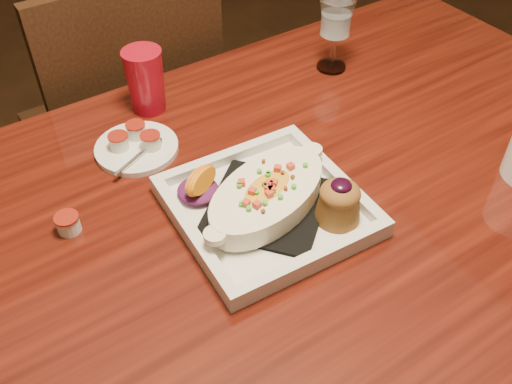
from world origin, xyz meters
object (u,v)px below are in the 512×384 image
saucer (136,146)px  chair_far (130,129)px  table (277,251)px  plate (273,200)px  red_tumbler (145,81)px  goblet (336,21)px

saucer → chair_far: bearing=72.3°
table → plate: (-0.01, -0.00, 0.12)m
table → plate: plate is taller
chair_far → red_tumbler: bearing=80.4°
chair_far → goblet: 0.59m
table → saucer: bearing=115.4°
saucer → plate: bearing=-67.0°
table → chair_far: bearing=90.0°
chair_far → goblet: (0.33, -0.35, 0.35)m
goblet → saucer: 0.46m
plate → red_tumbler: bearing=99.1°
table → saucer: 0.30m
chair_far → saucer: bearing=72.3°
table → chair_far: chair_far is taller
table → goblet: bearing=40.1°
chair_far → plate: (-0.01, -0.63, 0.27)m
chair_far → red_tumbler: chair_far is taller
plate → saucer: plate is taller
red_tumbler → plate: bearing=-84.6°
chair_far → plate: chair_far is taller
table → red_tumbler: red_tumbler is taller
table → red_tumbler: 0.39m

